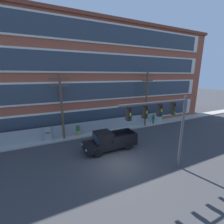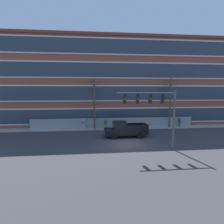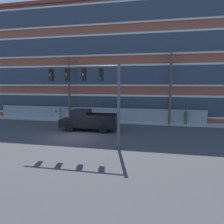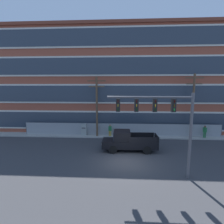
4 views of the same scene
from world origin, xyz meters
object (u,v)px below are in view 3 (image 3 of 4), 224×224
object	(u,v)px
pickup_truck_black	(87,121)
pedestrian_by_fence	(186,117)
utility_pole_midblock	(170,85)
electrical_cabinet	(57,114)
utility_pole_near_corner	(69,86)
pedestrian_near_cabinet	(83,114)
traffic_signal_mast	(91,84)

from	to	relation	value
pickup_truck_black	pedestrian_by_fence	xyz separation A→B (m)	(9.68, 4.61, 0.01)
utility_pole_midblock	pedestrian_by_fence	xyz separation A→B (m)	(1.74, 0.19, -3.43)
pickup_truck_black	electrical_cabinet	size ratio (longest dim) A/B	3.41
utility_pole_near_corner	utility_pole_midblock	size ratio (longest dim) A/B	0.96
pickup_truck_black	utility_pole_near_corner	world-z (taller)	utility_pole_near_corner
pedestrian_near_cabinet	pedestrian_by_fence	world-z (taller)	same
pickup_truck_black	utility_pole_midblock	world-z (taller)	utility_pole_midblock
utility_pole_midblock	traffic_signal_mast	bearing A→B (deg)	-121.30
utility_pole_midblock	pedestrian_near_cabinet	xyz separation A→B (m)	(-10.12, 0.22, -3.43)
traffic_signal_mast	utility_pole_midblock	size ratio (longest dim) A/B	0.76
pedestrian_near_cabinet	pedestrian_by_fence	size ratio (longest dim) A/B	1.00
utility_pole_near_corner	electrical_cabinet	world-z (taller)	utility_pole_near_corner
electrical_cabinet	pedestrian_near_cabinet	distance (m)	3.45
traffic_signal_mast	utility_pole_midblock	distance (m)	11.29
pickup_truck_black	utility_pole_near_corner	distance (m)	6.89
traffic_signal_mast	pedestrian_near_cabinet	size ratio (longest dim) A/B	3.58
traffic_signal_mast	electrical_cabinet	xyz separation A→B (m)	(-7.69, 10.11, -3.71)
traffic_signal_mast	pedestrian_by_fence	size ratio (longest dim) A/B	3.58
traffic_signal_mast	utility_pole_near_corner	size ratio (longest dim) A/B	0.79
utility_pole_near_corner	traffic_signal_mast	bearing A→B (deg)	-59.02
utility_pole_near_corner	pedestrian_near_cabinet	xyz separation A→B (m)	(1.68, -0.01, -3.29)
pedestrian_by_fence	pedestrian_near_cabinet	bearing A→B (deg)	179.85
pedestrian_near_cabinet	pickup_truck_black	bearing A→B (deg)	-64.90
utility_pole_near_corner	pickup_truck_black	bearing A→B (deg)	-50.38
traffic_signal_mast	pedestrian_by_fence	xyz separation A→B (m)	(7.60, 9.83, -3.56)
pickup_truck_black	pedestrian_by_fence	distance (m)	10.72
pedestrian_by_fence	utility_pole_midblock	bearing A→B (deg)	-173.89
pickup_truck_black	electrical_cabinet	world-z (taller)	pickup_truck_black
pedestrian_near_cabinet	electrical_cabinet	bearing A→B (deg)	175.94
utility_pole_near_corner	utility_pole_midblock	distance (m)	11.80
pickup_truck_black	utility_pole_midblock	distance (m)	9.72
traffic_signal_mast	utility_pole_near_corner	bearing A→B (deg)	120.98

